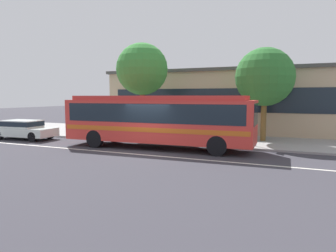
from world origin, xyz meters
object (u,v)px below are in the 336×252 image
pedestrian_waiting_near_sign (182,125)px  street_tree_near_stop (142,70)px  pedestrian_walking_along_curb (206,127)px  street_tree_mid_block (265,77)px  transit_bus (158,118)px  bus_stop_sign (256,120)px  sedan_behind_bus (23,129)px

pedestrian_waiting_near_sign → street_tree_near_stop: size_ratio=0.25×
pedestrian_walking_along_curb → street_tree_near_stop: street_tree_near_stop is taller
pedestrian_walking_along_curb → street_tree_mid_block: (2.97, 2.52, 2.97)m
transit_bus → bus_stop_sign: 5.49m
street_tree_near_stop → bus_stop_sign: bearing=-9.9°
street_tree_mid_block → transit_bus: bearing=-138.7°
street_tree_mid_block → bus_stop_sign: bearing=-92.9°
transit_bus → sedan_behind_bus: 9.97m
sedan_behind_bus → street_tree_mid_block: 16.23m
pedestrian_walking_along_curb → bus_stop_sign: bearing=0.7°
sedan_behind_bus → transit_bus: bearing=1.7°
pedestrian_waiting_near_sign → sedan_behind_bus: bearing=-160.8°
transit_bus → pedestrian_waiting_near_sign: size_ratio=6.68×
transit_bus → street_tree_mid_block: street_tree_mid_block is taller
sedan_behind_bus → pedestrian_walking_along_curb: bearing=10.9°
transit_bus → pedestrian_walking_along_curb: bearing=42.7°
transit_bus → bus_stop_sign: transit_bus is taller
street_tree_mid_block → street_tree_near_stop: bearing=-172.0°
pedestrian_waiting_near_sign → street_tree_near_stop: 4.76m
transit_bus → bus_stop_sign: size_ratio=4.63×
pedestrian_waiting_near_sign → street_tree_near_stop: (-3.01, 0.20, 3.68)m
pedestrian_walking_along_curb → street_tree_mid_block: bearing=40.2°
sedan_behind_bus → street_tree_near_stop: 9.00m
sedan_behind_bus → street_tree_near_stop: (7.14, 3.74, 4.01)m
pedestrian_walking_along_curb → bus_stop_sign: size_ratio=0.74×
sedan_behind_bus → street_tree_mid_block: bearing=17.8°
street_tree_near_stop → street_tree_mid_block: street_tree_near_stop is taller
transit_bus → street_tree_near_stop: bearing=128.9°
street_tree_near_stop → pedestrian_walking_along_curb: bearing=-15.6°
pedestrian_waiting_near_sign → transit_bus: bearing=-93.9°
bus_stop_sign → transit_bus: bearing=-157.6°
street_tree_near_stop → street_tree_mid_block: (7.98, 1.12, -0.65)m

